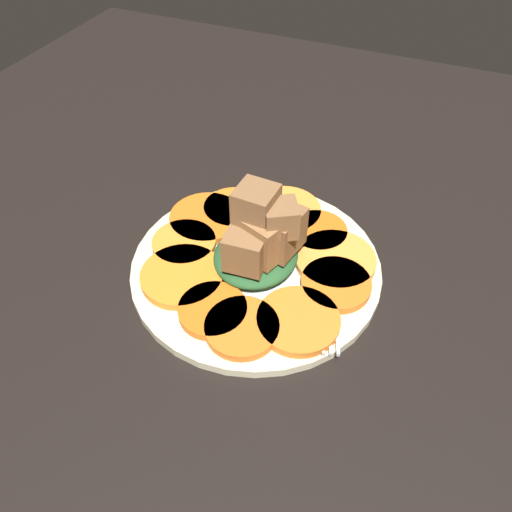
# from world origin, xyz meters

# --- Properties ---
(table_slab) EXTENTS (1.20, 1.20, 0.02)m
(table_slab) POSITION_xyz_m (0.00, 0.00, 0.01)
(table_slab) COLOR black
(table_slab) RESTS_ON ground
(plate) EXTENTS (0.27, 0.27, 0.01)m
(plate) POSITION_xyz_m (0.00, 0.00, 0.03)
(plate) COLOR beige
(plate) RESTS_ON table_slab
(carrot_slice_0) EXTENTS (0.07, 0.07, 0.01)m
(carrot_slice_0) POSITION_xyz_m (0.07, 0.06, 0.04)
(carrot_slice_0) COLOR orange
(carrot_slice_0) RESTS_ON plate
(carrot_slice_1) EXTENTS (0.09, 0.09, 0.01)m
(carrot_slice_1) POSITION_xyz_m (0.04, 0.08, 0.04)
(carrot_slice_1) COLOR orange
(carrot_slice_1) RESTS_ON plate
(carrot_slice_2) EXTENTS (0.07, 0.07, 0.01)m
(carrot_slice_2) POSITION_xyz_m (-0.01, 0.08, 0.04)
(carrot_slice_2) COLOR orange
(carrot_slice_2) RESTS_ON plate
(carrot_slice_3) EXTENTS (0.09, 0.09, 0.01)m
(carrot_slice_3) POSITION_xyz_m (-0.05, 0.06, 0.04)
(carrot_slice_3) COLOR orange
(carrot_slice_3) RESTS_ON plate
(carrot_slice_4) EXTENTS (0.07, 0.07, 0.01)m
(carrot_slice_4) POSITION_xyz_m (-0.08, 0.01, 0.04)
(carrot_slice_4) COLOR orange
(carrot_slice_4) RESTS_ON plate
(carrot_slice_5) EXTENTS (0.07, 0.07, 0.01)m
(carrot_slice_5) POSITION_xyz_m (-0.09, -0.02, 0.04)
(carrot_slice_5) COLOR orange
(carrot_slice_5) RESTS_ON plate
(carrot_slice_6) EXTENTS (0.08, 0.08, 0.01)m
(carrot_slice_6) POSITION_xyz_m (-0.06, -0.07, 0.04)
(carrot_slice_6) COLOR orange
(carrot_slice_6) RESTS_ON plate
(carrot_slice_7) EXTENTS (0.07, 0.07, 0.01)m
(carrot_slice_7) POSITION_xyz_m (-0.00, -0.09, 0.04)
(carrot_slice_7) COLOR orange
(carrot_slice_7) RESTS_ON plate
(carrot_slice_8) EXTENTS (0.09, 0.09, 0.01)m
(carrot_slice_8) POSITION_xyz_m (0.03, -0.08, 0.04)
(carrot_slice_8) COLOR #F99539
(carrot_slice_8) RESTS_ON plate
(carrot_slice_9) EXTENTS (0.07, 0.07, 0.01)m
(carrot_slice_9) POSITION_xyz_m (0.07, -0.05, 0.04)
(carrot_slice_9) COLOR orange
(carrot_slice_9) RESTS_ON plate
(carrot_slice_10) EXTENTS (0.09, 0.09, 0.01)m
(carrot_slice_10) POSITION_xyz_m (0.09, -0.00, 0.04)
(carrot_slice_10) COLOR orange
(carrot_slice_10) RESTS_ON plate
(center_pile) EXTENTS (0.10, 0.09, 0.10)m
(center_pile) POSITION_xyz_m (0.00, -0.01, 0.07)
(center_pile) COLOR #235128
(center_pile) RESTS_ON plate
(fork) EXTENTS (0.19, 0.08, 0.00)m
(fork) POSITION_xyz_m (0.00, -0.07, 0.03)
(fork) COLOR silver
(fork) RESTS_ON plate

